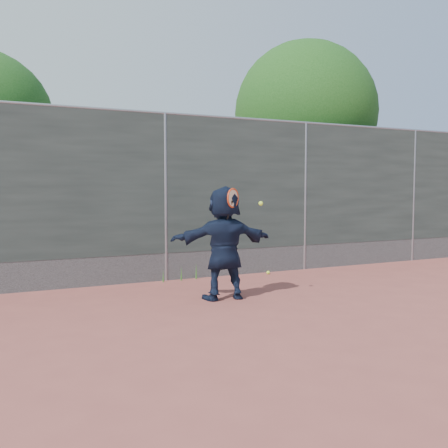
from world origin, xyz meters
name	(u,v)px	position (x,y,z in m)	size (l,w,h in m)	color
ground	(261,329)	(0.00, 0.00, 0.00)	(80.00, 80.00, 0.00)	#9E4C42
player	(224,243)	(0.30, 1.68, 0.85)	(1.58, 0.50, 1.70)	#131C34
ball_ground	(268,273)	(2.01, 3.28, 0.03)	(0.07, 0.07, 0.07)	#CCF736
fence	(165,193)	(0.00, 3.50, 1.58)	(20.00, 0.06, 3.03)	#38423D
swing_action	(236,200)	(0.39, 1.47, 1.50)	(0.61, 0.17, 0.51)	red
tree_right	(310,118)	(4.68, 5.75, 3.49)	(3.78, 3.60, 5.39)	#382314
weed_clump	(184,273)	(0.29, 3.38, 0.13)	(0.68, 0.07, 0.30)	#387226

